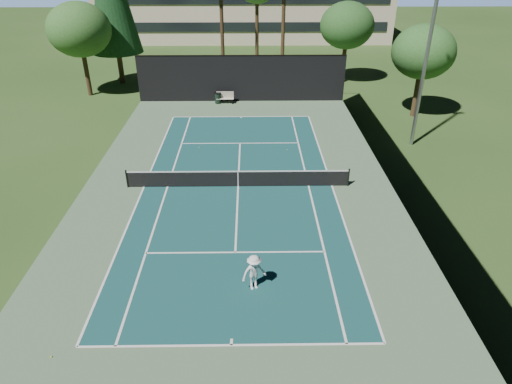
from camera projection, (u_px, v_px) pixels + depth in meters
ground at (238, 187)px, 26.58m from camera, size 160.00×160.00×0.00m
apron_slab at (238, 186)px, 26.58m from camera, size 18.00×32.00×0.01m
court_surface at (238, 186)px, 26.57m from camera, size 10.97×23.77×0.01m
court_lines at (238, 186)px, 26.57m from camera, size 11.07×23.87×0.01m
tennis_net at (238, 178)px, 26.31m from camera, size 12.90×0.10×1.10m
fence at (238, 155)px, 25.66m from camera, size 18.04×32.05×4.03m
player at (254, 272)px, 18.47m from camera, size 1.21×0.96×1.63m
tennis_ball_a at (51, 357)px, 15.73m from camera, size 0.06×0.06×0.06m
tennis_ball_b at (180, 173)px, 28.09m from camera, size 0.06×0.06×0.06m
tennis_ball_c at (287, 150)px, 31.14m from camera, size 0.06×0.06×0.06m
tennis_ball_d at (199, 147)px, 31.50m from camera, size 0.06×0.06×0.06m
park_bench at (225, 97)px, 39.76m from camera, size 1.50×0.45×1.02m
trash_bin at (218, 98)px, 39.74m from camera, size 0.56×0.56×0.95m
decid_tree_a at (347, 26)px, 43.28m from camera, size 5.12×5.12×7.62m
decid_tree_b at (423, 52)px, 34.76m from camera, size 4.80×4.80×7.14m
decid_tree_c at (79, 30)px, 39.33m from camera, size 5.44×5.44×8.09m
campus_building at (244, 6)px, 64.69m from camera, size 40.50×12.50×8.30m
light_pole at (428, 50)px, 28.82m from camera, size 0.90×0.25×12.22m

